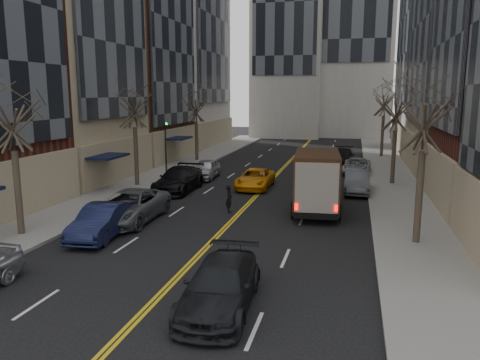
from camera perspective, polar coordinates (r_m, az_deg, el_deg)
The scene contains 21 objects.
ground at distance 13.22m, azimuth -16.14°, elevation -19.51°, with size 160.00×160.00×0.00m, color black.
sidewalk_left at distance 40.27m, azimuth -8.31°, elevation 1.21°, with size 4.00×66.00×0.15m, color slate.
sidewalk_right at distance 37.52m, azimuth 18.12°, elevation 0.11°, with size 4.00×66.00×0.15m, color slate.
tree_lf_near at distance 23.15m, azimuth -26.26°, elevation 8.75°, with size 3.20×3.20×8.41m.
tree_lf_mid at distance 33.28m, azimuth -12.85°, elevation 10.41°, with size 3.20×3.20×8.91m.
tree_lf_far at distance 45.31m, azimuth -5.41°, elevation 9.86°, with size 3.20×3.20×8.12m.
tree_rt_near at distance 21.02m, azimuth 21.77°, elevation 9.60°, with size 3.20×3.20×8.71m.
tree_rt_mid at distance 34.95m, azimuth 18.61°, elevation 9.41°, with size 3.20×3.20×8.32m.
tree_rt_far at distance 49.91m, azimuth 17.24°, elevation 10.33°, with size 3.20×3.20×9.11m.
traffic_signal at distance 34.72m, azimuth -9.05°, elevation 4.28°, with size 0.29×0.26×4.70m.
ups_truck at distance 26.17m, azimuth 9.31°, elevation -0.21°, with size 2.92×6.36×3.39m.
observer_sedan at distance 14.69m, azimuth -2.43°, elevation -12.77°, with size 2.31×5.09×1.45m.
taxi at distance 32.53m, azimuth 1.87°, elevation 0.15°, with size 2.20×4.78×1.33m, color orange.
pedestrian at distance 25.84m, azimuth -1.33°, elevation -2.30°, with size 0.57×0.38×1.57m, color black.
parked_lf_b at distance 22.40m, azimuth -16.51°, elevation -4.85°, with size 1.59×4.57×1.51m, color black.
parked_lf_c at distance 24.74m, azimuth -13.32°, elevation -3.15°, with size 2.65×5.74×1.59m, color #52565A.
parked_lf_d at distance 31.76m, azimuth -7.50°, elevation 0.07°, with size 2.25×5.53×1.61m, color black.
parked_lf_e at distance 36.35m, azimuth -4.21°, elevation 1.34°, with size 1.73×4.30×1.46m, color #AFB3B8.
parked_rt_a at distance 31.96m, azimuth 14.07°, elevation -0.19°, with size 1.59×4.55×1.50m, color #4D5054.
parked_rt_b at distance 39.38m, azimuth 14.03°, elevation 1.64°, with size 2.15×4.66×1.29m, color #ADB0B5.
parked_rt_c at distance 44.78m, azimuth 12.49°, elevation 2.85°, with size 2.04×5.01×1.45m, color black.
Camera 1 is at (5.96, -9.83, 6.54)m, focal length 35.00 mm.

